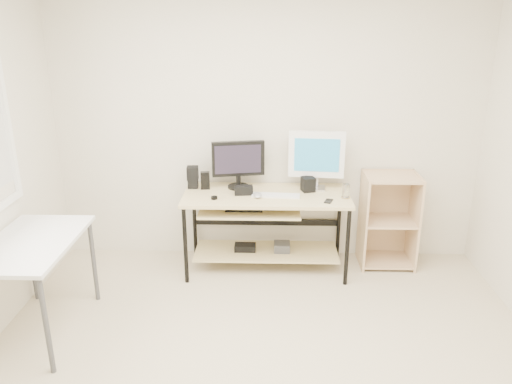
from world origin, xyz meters
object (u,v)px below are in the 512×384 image
at_px(shelf_unit, 387,219).
at_px(black_monitor, 238,162).
at_px(side_table, 32,251).
at_px(desk, 264,215).
at_px(audio_controller, 205,180).
at_px(white_imac, 317,156).

bearing_deg(shelf_unit, black_monitor, 179.97).
height_order(side_table, shelf_unit, shelf_unit).
relative_size(desk, shelf_unit, 1.67).
bearing_deg(black_monitor, audio_controller, 176.90).
height_order(desk, audio_controller, audio_controller).
bearing_deg(white_imac, shelf_unit, 5.96).
bearing_deg(white_imac, black_monitor, -175.50).
distance_m(desk, shelf_unit, 1.19).
height_order(side_table, white_imac, white_imac).
relative_size(side_table, black_monitor, 2.06).
bearing_deg(desk, audio_controller, 167.43).
xyz_separation_m(side_table, shelf_unit, (2.83, 1.22, -0.22)).
relative_size(desk, black_monitor, 3.09).
relative_size(desk, side_table, 1.50).
bearing_deg(side_table, desk, 32.65).
bearing_deg(side_table, white_imac, 29.61).
distance_m(shelf_unit, white_imac, 0.93).
bearing_deg(black_monitor, side_table, -149.84).
height_order(shelf_unit, black_monitor, black_monitor).
distance_m(white_imac, audio_controller, 1.05).
relative_size(side_table, white_imac, 1.84).
distance_m(side_table, white_imac, 2.48).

